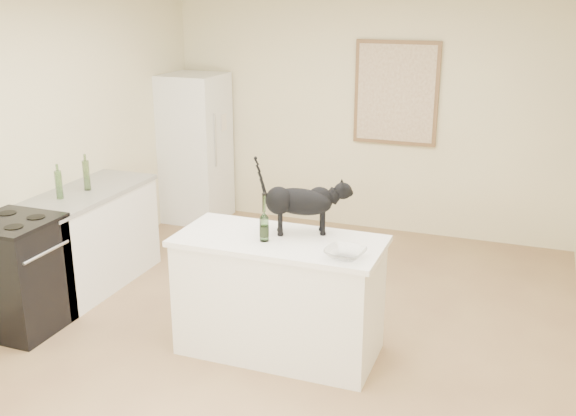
{
  "coord_description": "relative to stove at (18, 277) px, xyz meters",
  "views": [
    {
      "loc": [
        1.74,
        -4.38,
        2.59
      ],
      "look_at": [
        0.15,
        -0.15,
        1.12
      ],
      "focal_mm": 41.83,
      "sensor_mm": 36.0,
      "label": 1
    }
  ],
  "objects": [
    {
      "name": "fridge_paper",
      "position": [
        0.34,
        3.04,
        0.71
      ],
      "size": [
        0.02,
        0.15,
        0.19
      ],
      "primitive_type": "cube",
      "rotation": [
        0.0,
        0.0,
        0.07
      ],
      "color": "white",
      "rests_on": "fridge"
    },
    {
      "name": "fridge",
      "position": [
        0.0,
        2.95,
        0.4
      ],
      "size": [
        0.68,
        0.68,
        1.7
      ],
      "primitive_type": "cube",
      "color": "white",
      "rests_on": "floor"
    },
    {
      "name": "wine_bottle",
      "position": [
        1.97,
        0.32,
        0.6
      ],
      "size": [
        0.08,
        0.08,
        0.31
      ],
      "primitive_type": "cylinder",
      "rotation": [
        0.0,
        0.0,
        -0.34
      ],
      "color": "#295522",
      "rests_on": "island_top"
    },
    {
      "name": "artwork_canvas",
      "position": [
        2.25,
        3.3,
        1.1
      ],
      "size": [
        0.82,
        0.0,
        1.02
      ],
      "primitive_type": "cube",
      "color": "beige",
      "rests_on": "wall_back"
    },
    {
      "name": "wall_back",
      "position": [
        1.95,
        3.35,
        0.85
      ],
      "size": [
        4.5,
        0.0,
        4.5
      ],
      "primitive_type": "plane",
      "rotation": [
        1.57,
        0.0,
        0.0
      ],
      "color": "beige",
      "rests_on": "ground"
    },
    {
      "name": "wall_left",
      "position": [
        -0.3,
        0.6,
        0.85
      ],
      "size": [
        0.0,
        5.5,
        5.5
      ],
      "primitive_type": "plane",
      "rotation": [
        1.57,
        0.0,
        1.57
      ],
      "color": "beige",
      "rests_on": "ground"
    },
    {
      "name": "island_top",
      "position": [
        2.05,
        0.4,
        0.43
      ],
      "size": [
        1.5,
        0.7,
        0.04
      ],
      "primitive_type": "cube",
      "color": "white",
      "rests_on": "island_base"
    },
    {
      "name": "black_cat",
      "position": [
        2.15,
        0.56,
        0.67
      ],
      "size": [
        0.64,
        0.41,
        0.43
      ],
      "primitive_type": null,
      "rotation": [
        0.0,
        0.0,
        0.4
      ],
      "color": "black",
      "rests_on": "island_top"
    },
    {
      "name": "island_base",
      "position": [
        2.05,
        0.4,
        -0.02
      ],
      "size": [
        1.44,
        0.67,
        0.86
      ],
      "primitive_type": "cube",
      "color": "white",
      "rests_on": "floor"
    },
    {
      "name": "left_cabinets",
      "position": [
        0.0,
        0.9,
        -0.02
      ],
      "size": [
        0.6,
        1.4,
        0.86
      ],
      "primitive_type": "cube",
      "color": "white",
      "rests_on": "floor"
    },
    {
      "name": "glass_bowl",
      "position": [
        2.6,
        0.21,
        0.48
      ],
      "size": [
        0.3,
        0.3,
        0.07
      ],
      "primitive_type": "imported",
      "rotation": [
        0.0,
        0.0,
        -0.12
      ],
      "color": "white",
      "rests_on": "island_top"
    },
    {
      "name": "stove",
      "position": [
        0.0,
        0.0,
        0.0
      ],
      "size": [
        0.6,
        0.6,
        0.9
      ],
      "primitive_type": "cube",
      "color": "black",
      "rests_on": "floor"
    },
    {
      "name": "floor",
      "position": [
        1.95,
        0.6,
        -0.45
      ],
      "size": [
        5.5,
        5.5,
        0.0
      ],
      "primitive_type": "plane",
      "color": "#A38357",
      "rests_on": "ground"
    },
    {
      "name": "left_countertop",
      "position": [
        0.0,
        0.9,
        0.43
      ],
      "size": [
        0.62,
        1.44,
        0.04
      ],
      "primitive_type": "cube",
      "color": "gray",
      "rests_on": "left_cabinets"
    },
    {
      "name": "artwork_frame",
      "position": [
        2.25,
        3.32,
        1.1
      ],
      "size": [
        0.9,
        0.03,
        1.1
      ],
      "primitive_type": "cube",
      "color": "brown",
      "rests_on": "wall_back"
    },
    {
      "name": "counter_bottle_cluster",
      "position": [
        -0.02,
        0.8,
        0.58
      ],
      "size": [
        0.12,
        0.36,
        0.27
      ],
      "color": "#244C19",
      "rests_on": "left_countertop"
    }
  ]
}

